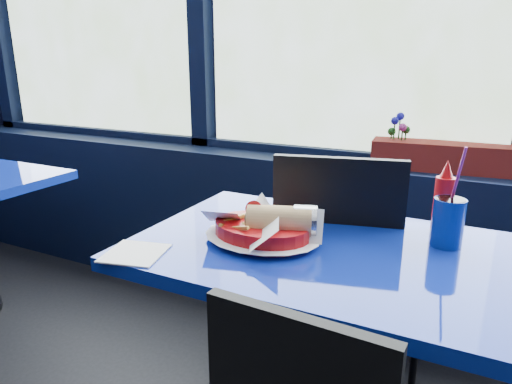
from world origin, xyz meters
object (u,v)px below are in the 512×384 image
Objects in this scene: food_basket at (264,228)px; planter_box at (444,157)px; ketchup_bottle at (444,200)px; soda_cup at (448,221)px; near_table at (344,309)px; flower_vase at (397,150)px; chair_near_back at (352,266)px.

planter_box is at bearing 73.84° from food_basket.
soda_cup is (0.03, -0.12, -0.02)m from ketchup_bottle.
near_table is 0.33m from food_basket.
flower_vase is 0.95m from food_basket.
near_table is at bearing -126.95° from ketchup_bottle.
chair_near_back is at bearing -92.83° from flower_vase.
flower_vase reaches higher than chair_near_back.
ketchup_bottle is at bearing 101.39° from soda_cup.
food_basket is at bearing -102.07° from flower_vase.
ketchup_bottle is at bearing 42.63° from food_basket.
ketchup_bottle is at bearing -67.94° from flower_vase.
soda_cup reaches higher than near_table.
food_basket is at bearing 51.42° from chair_near_back.
flower_vase is 0.65m from ketchup_bottle.
soda_cup is (0.27, -0.73, -0.05)m from flower_vase.
ketchup_bottle is (0.27, -0.04, 0.29)m from chair_near_back.
near_table is at bearing -105.78° from planter_box.
food_basket reaches higher than near_table.
ketchup_bottle reaches higher than chair_near_back.
planter_box is 2.69× the size of ketchup_bottle.
flower_vase is (-0.19, -0.01, 0.01)m from planter_box.
food_basket is (-0.23, -0.04, 0.22)m from near_table.
soda_cup reaches higher than planter_box.
chair_near_back is at bearing 172.10° from ketchup_bottle.
chair_near_back reaches higher than food_basket.
planter_box is at bearing 95.97° from soda_cup.
planter_box is at bearing 94.86° from ketchup_bottle.
food_basket is at bearing -157.00° from soda_cup.
chair_near_back is (-0.06, 0.32, -0.01)m from near_table.
chair_near_back is 0.69m from planter_box.
near_table is at bearing 87.97° from chair_near_back.
flower_vase is 1.06× the size of ketchup_bottle.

